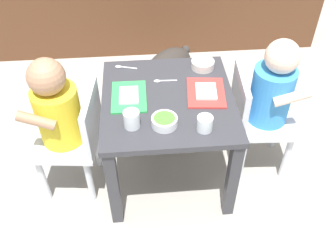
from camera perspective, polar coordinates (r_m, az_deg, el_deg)
name	(u,v)px	position (r m, az deg, el deg)	size (l,w,h in m)	color
ground_plane	(168,170)	(1.84, 0.00, -6.56)	(7.00, 7.00, 0.00)	#9E998E
dining_table	(168,113)	(1.58, 0.00, 2.00)	(0.53, 0.56, 0.44)	#333338
seated_child_left	(61,114)	(1.56, -15.79, 1.78)	(0.31, 0.31, 0.66)	silver
seated_child_right	(269,94)	(1.65, 14.91, 4.68)	(0.30, 0.30, 0.67)	silver
dog	(166,70)	(2.08, -0.30, 8.45)	(0.36, 0.37, 0.32)	#332D28
food_tray_left	(129,96)	(1.53, -5.89, 4.44)	(0.14, 0.20, 0.02)	green
food_tray_right	(206,92)	(1.55, 5.72, 5.06)	(0.17, 0.21, 0.02)	red
water_cup_left	(205,124)	(1.38, 5.53, 0.29)	(0.06, 0.06, 0.06)	white
water_cup_right	(132,120)	(1.39, -5.46, 0.87)	(0.06, 0.06, 0.07)	white
cereal_bowl_right_side	(203,64)	(1.69, 5.23, 9.26)	(0.10, 0.10, 0.04)	silver
veggie_bowl_near	(164,121)	(1.39, -0.54, 0.74)	(0.10, 0.10, 0.04)	white
spoon_by_left_tray	(124,67)	(1.71, -6.65, 8.76)	(0.10, 0.04, 0.01)	silver
spoon_by_right_tray	(163,81)	(1.61, -0.77, 6.80)	(0.10, 0.02, 0.01)	silver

